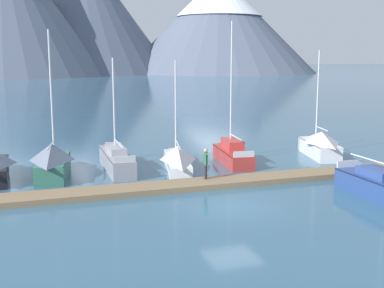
{
  "coord_description": "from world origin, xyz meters",
  "views": [
    {
      "loc": [
        -8.97,
        -21.1,
        6.98
      ],
      "look_at": [
        0.0,
        6.0,
        2.0
      ],
      "focal_mm": 47.43,
      "sensor_mm": 36.0,
      "label": 1
    }
  ],
  "objects_px": {
    "sailboat_far_berth": "(231,153)",
    "sailboat_end_of_dock": "(319,144)",
    "sailboat_mid_dock_starboard": "(177,157)",
    "person_on_dock": "(206,162)",
    "sailboat_second_berth": "(54,160)",
    "sailboat_mid_dock_port": "(115,158)",
    "sailboat_outer_slip": "(381,186)"
  },
  "relations": [
    {
      "from": "sailboat_far_berth",
      "to": "sailboat_mid_dock_port",
      "type": "bearing_deg",
      "value": 175.69
    },
    {
      "from": "sailboat_second_berth",
      "to": "sailboat_outer_slip",
      "type": "bearing_deg",
      "value": -33.34
    },
    {
      "from": "sailboat_outer_slip",
      "to": "person_on_dock",
      "type": "xyz_separation_m",
      "value": [
        -7.28,
        5.4,
        0.63
      ]
    },
    {
      "from": "sailboat_outer_slip",
      "to": "sailboat_end_of_dock",
      "type": "bearing_deg",
      "value": 74.07
    },
    {
      "from": "sailboat_far_berth",
      "to": "sailboat_outer_slip",
      "type": "bearing_deg",
      "value": -70.43
    },
    {
      "from": "sailboat_far_berth",
      "to": "sailboat_end_of_dock",
      "type": "xyz_separation_m",
      "value": [
        6.65,
        -0.05,
        0.24
      ]
    },
    {
      "from": "sailboat_far_berth",
      "to": "person_on_dock",
      "type": "bearing_deg",
      "value": -125.63
    },
    {
      "from": "sailboat_far_berth",
      "to": "sailboat_end_of_dock",
      "type": "height_order",
      "value": "sailboat_far_berth"
    },
    {
      "from": "sailboat_second_berth",
      "to": "person_on_dock",
      "type": "xyz_separation_m",
      "value": [
        7.83,
        -4.54,
        0.31
      ]
    },
    {
      "from": "sailboat_second_berth",
      "to": "sailboat_end_of_dock",
      "type": "relative_size",
      "value": 1.15
    },
    {
      "from": "sailboat_end_of_dock",
      "to": "person_on_dock",
      "type": "distance_m",
      "value": 11.37
    },
    {
      "from": "person_on_dock",
      "to": "sailboat_far_berth",
      "type": "bearing_deg",
      "value": 54.37
    },
    {
      "from": "sailboat_second_berth",
      "to": "sailboat_far_berth",
      "type": "relative_size",
      "value": 0.92
    },
    {
      "from": "sailboat_mid_dock_port",
      "to": "sailboat_outer_slip",
      "type": "xyz_separation_m",
      "value": [
        11.33,
        -10.97,
        -0.02
      ]
    },
    {
      "from": "sailboat_second_berth",
      "to": "sailboat_mid_dock_starboard",
      "type": "xyz_separation_m",
      "value": [
        7.43,
        -0.34,
        -0.21
      ]
    },
    {
      "from": "sailboat_mid_dock_starboard",
      "to": "sailboat_outer_slip",
      "type": "bearing_deg",
      "value": -51.33
    },
    {
      "from": "sailboat_mid_dock_starboard",
      "to": "sailboat_mid_dock_port",
      "type": "bearing_deg",
      "value": 159.37
    },
    {
      "from": "sailboat_second_berth",
      "to": "sailboat_mid_dock_starboard",
      "type": "relative_size",
      "value": 1.13
    },
    {
      "from": "sailboat_second_berth",
      "to": "sailboat_end_of_dock",
      "type": "distance_m",
      "value": 18.07
    },
    {
      "from": "sailboat_mid_dock_starboard",
      "to": "sailboat_outer_slip",
      "type": "xyz_separation_m",
      "value": [
        7.68,
        -9.59,
        -0.11
      ]
    },
    {
      "from": "sailboat_mid_dock_port",
      "to": "sailboat_end_of_dock",
      "type": "height_order",
      "value": "sailboat_end_of_dock"
    },
    {
      "from": "sailboat_outer_slip",
      "to": "person_on_dock",
      "type": "height_order",
      "value": "sailboat_outer_slip"
    },
    {
      "from": "sailboat_mid_dock_starboard",
      "to": "person_on_dock",
      "type": "bearing_deg",
      "value": -84.54
    },
    {
      "from": "sailboat_mid_dock_starboard",
      "to": "sailboat_end_of_dock",
      "type": "distance_m",
      "value": 10.66
    },
    {
      "from": "sailboat_second_berth",
      "to": "sailboat_mid_dock_port",
      "type": "relative_size",
      "value": 1.11
    },
    {
      "from": "sailboat_mid_dock_starboard",
      "to": "sailboat_end_of_dock",
      "type": "xyz_separation_m",
      "value": [
        10.63,
        0.76,
        0.13
      ]
    },
    {
      "from": "sailboat_far_berth",
      "to": "sailboat_end_of_dock",
      "type": "bearing_deg",
      "value": -0.4
    },
    {
      "from": "sailboat_mid_dock_port",
      "to": "sailboat_second_berth",
      "type": "bearing_deg",
      "value": -164.67
    },
    {
      "from": "sailboat_mid_dock_port",
      "to": "sailboat_outer_slip",
      "type": "distance_m",
      "value": 15.77
    },
    {
      "from": "sailboat_outer_slip",
      "to": "sailboat_far_berth",
      "type": "bearing_deg",
      "value": 109.57
    },
    {
      "from": "sailboat_outer_slip",
      "to": "person_on_dock",
      "type": "distance_m",
      "value": 9.08
    },
    {
      "from": "sailboat_mid_dock_starboard",
      "to": "person_on_dock",
      "type": "relative_size",
      "value": 4.42
    }
  ]
}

